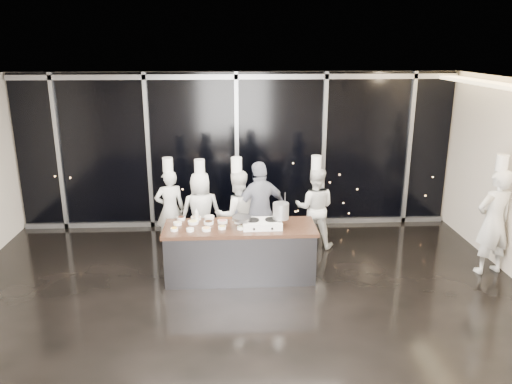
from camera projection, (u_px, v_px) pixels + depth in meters
ground at (242, 304)px, 7.46m from camera, size 9.00×9.00×0.00m
room_shell at (253, 157)px, 6.82m from camera, size 9.02×7.02×3.21m
window_wall at (237, 151)px, 10.28m from camera, size 8.90×0.11×3.20m
demo_counter at (240, 252)px, 8.19m from camera, size 2.46×0.86×0.90m
stove at (262, 224)px, 7.99m from camera, size 0.63×0.41×0.14m
frying_pan at (241, 218)px, 7.94m from camera, size 0.53×0.31×0.05m
stock_pot at (281, 211)px, 7.96m from camera, size 0.26×0.26×0.26m
prep_bowls at (208, 223)px, 8.14m from camera, size 1.37×0.71×0.05m
squeeze_bottle at (197, 216)px, 8.21m from camera, size 0.07×0.07×0.24m
chef_far_left at (170, 208)px, 9.30m from camera, size 0.63×0.50×1.75m
chef_left at (201, 211)px, 9.14m from camera, size 0.82×0.62×1.75m
chef_center at (237, 214)px, 8.86m from camera, size 0.92×0.80×1.85m
guest at (260, 210)px, 8.85m from camera, size 1.13×0.81×1.78m
chef_right at (315, 207)px, 9.36m from camera, size 0.86×0.73×1.77m
chef_side at (494, 221)px, 8.24m from camera, size 0.74×0.58×2.04m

